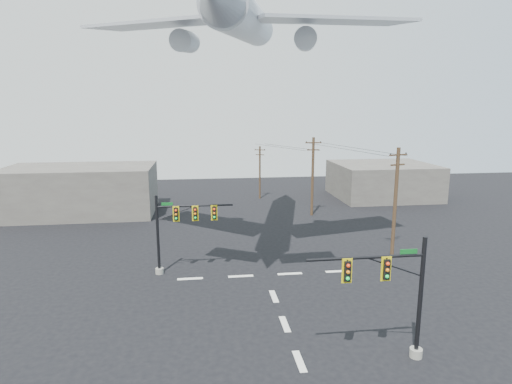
{
  "coord_description": "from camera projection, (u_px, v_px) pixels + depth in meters",
  "views": [
    {
      "loc": [
        -4.94,
        -20.04,
        13.28
      ],
      "look_at": [
        -1.68,
        5.0,
        8.25
      ],
      "focal_mm": 30.0,
      "sensor_mm": 36.0,
      "label": 1
    }
  ],
  "objects": [
    {
      "name": "lane_markings",
      "position": [
        281.0,
        314.0,
        27.9
      ],
      "size": [
        14.0,
        21.2,
        0.01
      ],
      "color": "silver",
      "rests_on": "ground"
    },
    {
      "name": "building_left",
      "position": [
        81.0,
        190.0,
        53.63
      ],
      "size": [
        18.0,
        10.0,
        6.0
      ],
      "primitive_type": "cube",
      "color": "#635F57",
      "rests_on": "ground"
    },
    {
      "name": "power_lines",
      "position": [
        317.0,
        148.0,
        49.86
      ],
      "size": [
        10.28,
        25.78,
        1.01
      ],
      "color": "black"
    },
    {
      "name": "airliner",
      "position": [
        245.0,
        21.0,
        35.87
      ],
      "size": [
        27.77,
        29.78,
        7.78
      ],
      "rotation": [
        0.0,
        -0.09,
        1.33
      ],
      "color": "#ADB2BA"
    },
    {
      "name": "building_right",
      "position": [
        383.0,
        180.0,
        63.91
      ],
      "size": [
        14.0,
        12.0,
        5.0
      ],
      "primitive_type": "cube",
      "color": "#635F57",
      "rests_on": "ground"
    },
    {
      "name": "utility_pole_c",
      "position": [
        260.0,
        171.0,
        62.44
      ],
      "size": [
        1.51,
        0.67,
        7.7
      ],
      "rotation": [
        0.0,
        0.0,
        -0.37
      ],
      "color": "#45311D",
      "rests_on": "ground"
    },
    {
      "name": "utility_pole_b",
      "position": [
        313.0,
        175.0,
        52.44
      ],
      "size": [
        1.96,
        0.33,
        9.69
      ],
      "rotation": [
        0.0,
        0.0,
        -0.04
      ],
      "color": "#45311D",
      "rests_on": "ground"
    },
    {
      "name": "utility_pole_a",
      "position": [
        395.0,
        200.0,
        38.26
      ],
      "size": [
        1.91,
        0.7,
        9.8
      ],
      "rotation": [
        0.0,
        0.0,
        0.3
      ],
      "color": "#45311D",
      "rests_on": "ground"
    },
    {
      "name": "signal_mast_far",
      "position": [
        177.0,
        230.0,
        34.1
      ],
      "size": [
        6.33,
        0.71,
        6.49
      ],
      "color": "gray",
      "rests_on": "ground"
    },
    {
      "name": "signal_mast_near",
      "position": [
        397.0,
        296.0,
        22.2
      ],
      "size": [
        6.53,
        0.74,
        6.77
      ],
      "color": "gray",
      "rests_on": "ground"
    },
    {
      "name": "ground",
      "position": [
        299.0,
        361.0,
        22.71
      ],
      "size": [
        120.0,
        120.0,
        0.0
      ],
      "primitive_type": "plane",
      "color": "black",
      "rests_on": "ground"
    }
  ]
}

